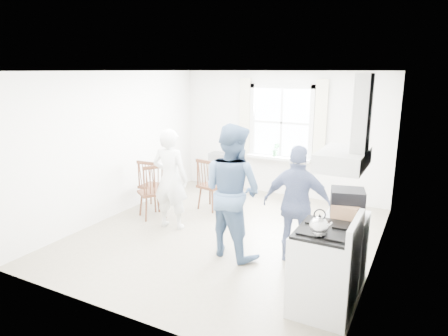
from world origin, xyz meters
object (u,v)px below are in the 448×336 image
Objects in this scene: stereo_stack at (347,203)px; windsor_chair_b at (207,179)px; gas_stove at (325,269)px; person_mid at (232,191)px; windsor_chair_a at (149,180)px; windsor_chair_c at (153,186)px; person_right at (298,205)px; low_cabinet at (344,249)px; person_left at (170,179)px.

windsor_chair_b is (-2.85, 1.59, -0.46)m from stereo_stack.
windsor_chair_b is at bearing 141.39° from gas_stove.
windsor_chair_a is at bearing -8.17° from person_mid.
windsor_chair_c is (-3.47, 0.75, -0.45)m from stereo_stack.
gas_stove is 3.55m from windsor_chair_b.
person_right is at bearing -12.93° from windsor_chair_a.
person_right reaches higher than windsor_chair_b.
windsor_chair_a reaches higher than low_cabinet.
windsor_chair_b is 1.05m from person_left.
windsor_chair_c reaches higher than low_cabinet.
person_left is at bearing 170.53° from low_cabinet.
person_mid reaches higher than stereo_stack.
stereo_stack is at bearing 161.94° from person_left.
stereo_stack is 1.62m from person_mid.
windsor_chair_a is at bearing -17.91° from person_right.
gas_stove is at bearing -97.12° from stereo_stack.
person_right is at bearing -29.61° from windsor_chair_b.
person_mid reaches higher than person_right.
gas_stove is at bearing 150.35° from person_left.
low_cabinet is 0.89× the size of windsor_chair_c.
gas_stove is 1.24m from person_right.
person_left reaches higher than low_cabinet.
person_left is (0.88, -0.53, 0.25)m from windsor_chair_a.
windsor_chair_c is 1.99m from person_mid.
person_mid reaches higher than windsor_chair_b.
low_cabinet is 3.22m from windsor_chair_b.
person_right is (-0.72, 0.38, -0.25)m from stereo_stack.
gas_stove reaches higher than low_cabinet.
windsor_chair_c is at bearing -27.29° from person_left.
person_mid is 1.16× the size of person_right.
low_cabinet is at bearing -167.87° from person_mid.
windsor_chair_b is 0.59× the size of person_left.
person_right is (2.13, -1.21, 0.21)m from windsor_chair_b.
windsor_chair_b is at bearing -34.44° from person_mid.
windsor_chair_b reaches higher than windsor_chair_a.
person_mid is (-1.53, 0.77, 0.47)m from gas_stove.
person_left reaches higher than windsor_chair_a.
person_left is at bearing -96.67° from windsor_chair_b.
stereo_stack is 0.85m from person_right.
person_right is (2.25, -0.19, -0.03)m from person_left.
low_cabinet is (0.07, 0.70, -0.03)m from gas_stove.
low_cabinet is 0.63m from stereo_stack.
windsor_chair_a is 0.50m from windsor_chair_c.
stereo_stack is at bearing 82.88° from gas_stove.
person_mid is at bearing 153.15° from gas_stove.
windsor_chair_b is at bearing -103.88° from person_left.
person_mid is (1.24, -1.44, 0.34)m from windsor_chair_b.
low_cabinet is 0.92× the size of windsor_chair_a.
person_right is at bearing -7.78° from windsor_chair_c.
stereo_stack is 4.02m from windsor_chair_a.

